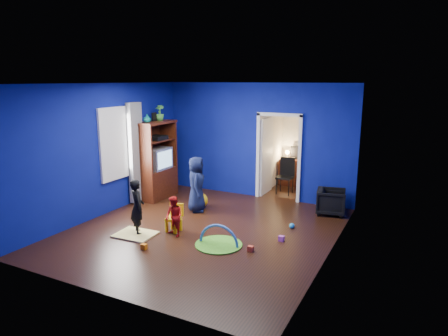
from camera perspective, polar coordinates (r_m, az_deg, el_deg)
The scene contains 32 objects.
floor at distance 8.13m, azimuth -3.00°, elevation -8.94°, with size 5.00×5.50×0.01m, color black.
ceiling at distance 7.57m, azimuth -3.25°, elevation 11.95°, with size 5.00×5.50×0.01m, color white.
wall_back at distance 10.16m, azimuth 4.67°, elevation 3.87°, with size 5.00×0.02×2.90m, color navy.
wall_front at distance 5.58m, azimuth -17.40°, elevation -3.92°, with size 5.00×0.02×2.90m, color navy.
wall_left at distance 9.21m, azimuth -16.73°, elevation 2.48°, with size 0.02×5.50×2.90m, color navy.
wall_right at distance 6.85m, azimuth 15.32°, elevation -0.79°, with size 0.02×5.50×2.90m, color navy.
alcove at distance 10.80m, azimuth 9.38°, elevation 3.19°, with size 1.00×1.75×2.50m, color silver, non-canonical shape.
armchair at distance 9.31m, azimuth 15.06°, elevation -4.67°, with size 0.61×0.63×0.57m, color black.
child_black at distance 7.98m, azimuth -12.28°, elevation -5.46°, with size 0.40×0.26×1.10m, color black.
child_navy at distance 9.12m, azimuth -3.96°, elevation -2.33°, with size 0.62×0.41×1.28m, color #0E1535.
toddler_red at distance 7.79m, azimuth -7.17°, elevation -6.92°, with size 0.38×0.30×0.79m, color #B4132A.
vase at distance 9.85m, azimuth -10.93°, elevation 6.98°, with size 0.19×0.19×0.19m, color #0D626D.
potted_plant at distance 10.26m, azimuth -9.16°, elevation 7.81°, with size 0.22×0.22×0.39m, color green.
tv_armoire at distance 10.25m, azimuth -9.66°, elevation 1.14°, with size 0.58×1.14×1.96m, color #3B1609.
crt_tv at distance 10.21m, azimuth -9.48°, elevation 1.34°, with size 0.46×0.70×0.54m, color silver.
yellow_blanket at distance 8.09m, azimuth -12.55°, elevation -9.25°, with size 0.75×0.60×0.03m, color #F2E07A.
hopper_ball at distance 9.48m, azimuth -3.40°, elevation -4.64°, with size 0.36×0.36×0.36m, color yellow.
kid_chair at distance 8.07m, azimuth -7.23°, elevation -7.29°, with size 0.28×0.28×0.50m, color yellow.
play_mat at distance 7.45m, azimuth -0.77°, elevation -10.89°, with size 0.87×0.87×0.02m, color #3B9020.
toy_arch at distance 7.45m, azimuth -0.77°, elevation -10.83°, with size 0.78×0.78×0.05m, color #3F8CD8.
window_left at distance 9.44m, azimuth -15.25°, elevation 3.42°, with size 0.03×0.95×1.55m, color white.
curtain at distance 9.82m, azimuth -12.51°, elevation 2.13°, with size 0.14×0.42×2.40m, color slate.
doorway at distance 10.02m, azimuth 7.81°, elevation 1.35°, with size 1.16×0.10×2.10m, color white.
study_desk at distance 11.57m, azimuth 10.18°, elevation -0.64°, with size 0.88×0.44×0.75m, color #3D140A.
desk_monitor at distance 11.56m, azimuth 10.46°, elevation 2.26°, with size 0.40×0.05×0.32m, color black.
desk_lamp at distance 11.59m, azimuth 9.05°, elevation 2.23°, with size 0.14×0.14×0.14m, color #FFD88C.
folding_chair at distance 10.65m, azimuth 8.69°, elevation -1.25°, with size 0.40×0.40×0.92m, color black.
book_shelf at distance 11.41m, azimuth 10.66°, elevation 7.54°, with size 0.88×0.24×0.04m, color white.
toy_0 at distance 7.21m, azimuth 3.81°, elevation -11.43°, with size 0.10×0.08×0.10m, color red.
toy_1 at distance 8.35m, azimuth 9.68°, elevation -8.12°, with size 0.11×0.11×0.11m, color #2392C7.
toy_2 at distance 7.41m, azimuth -11.36°, elevation -10.97°, with size 0.10×0.08×0.10m, color orange.
toy_3 at distance 7.70m, azimuth 8.19°, elevation -9.93°, with size 0.10×0.08×0.10m, color #D14EBC.
Camera 1 is at (3.80, -6.55, 2.98)m, focal length 32.00 mm.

